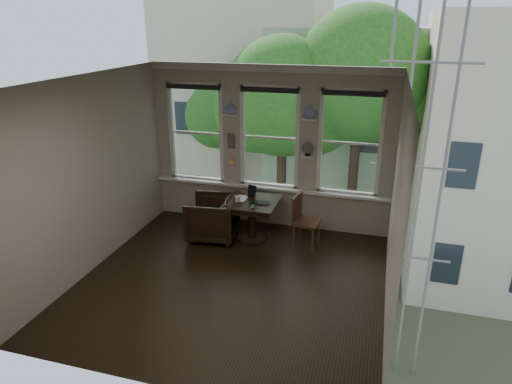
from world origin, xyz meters
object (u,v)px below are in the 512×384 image
(armchair_left, at_px, (212,218))
(laptop, at_px, (259,204))
(table, at_px, (252,221))
(side_chair_right, at_px, (307,222))
(mug, at_px, (238,199))

(armchair_left, height_order, laptop, armchair_left)
(armchair_left, xyz_separation_m, laptop, (0.87, 0.01, 0.37))
(table, bearing_deg, armchair_left, -169.59)
(armchair_left, height_order, side_chair_right, side_chair_right)
(table, bearing_deg, laptop, -36.46)
(laptop, bearing_deg, armchair_left, -176.44)
(laptop, bearing_deg, side_chair_right, 13.46)
(table, relative_size, armchair_left, 1.04)
(armchair_left, relative_size, laptop, 2.67)
(table, bearing_deg, mug, -156.36)
(armchair_left, distance_m, mug, 0.63)
(table, relative_size, laptop, 2.78)
(side_chair_right, bearing_deg, table, 101.15)
(table, distance_m, laptop, 0.44)
(armchair_left, relative_size, mug, 8.01)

